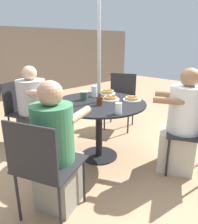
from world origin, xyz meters
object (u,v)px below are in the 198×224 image
object	(u,v)px
patio_table	(99,113)
diner_south	(181,126)
diner_east	(56,153)
patio_chair_north	(24,108)
pancake_plate_c	(110,98)
pancake_plate_b	(132,99)
drinking_glass_a	(118,108)
coffee_cup	(84,96)
pancake_plate_a	(107,92)
patio_chair_west	(121,96)
diner_north	(35,111)
syrup_bottle	(100,100)
patio_chair_east	(44,163)
drinking_glass_b	(94,91)

from	to	relation	value
patio_table	diner_south	xyz separation A→B (m)	(0.43, -0.85, -0.06)
patio_table	diner_east	distance (m)	0.95
patio_chair_north	diner_east	distance (m)	1.45
patio_table	pancake_plate_c	size ratio (longest dim) A/B	5.03
patio_table	pancake_plate_b	bearing A→B (deg)	-34.71
diner_south	drinking_glass_a	size ratio (longest dim) A/B	10.13
patio_chair_north	coffee_cup	bearing A→B (deg)	91.95
pancake_plate_a	patio_table	bearing A→B (deg)	-150.94
pancake_plate_b	patio_chair_north	bearing A→B (deg)	122.08
patio_table	pancake_plate_a	distance (m)	0.45
patio_table	patio_chair_north	xyz separation A→B (m)	(-0.45, 1.03, -0.07)
pancake_plate_b	drinking_glass_a	xyz separation A→B (m)	(-0.52, -0.21, 0.04)
diner_east	pancake_plate_a	bearing A→B (deg)	92.08
patio_chair_north	patio_chair_west	world-z (taller)	same
patio_chair_north	pancake_plate_a	size ratio (longest dim) A/B	4.01
diner_north	pancake_plate_a	size ratio (longest dim) A/B	5.00
diner_east	coffee_cup	distance (m)	1.03
pancake_plate_a	coffee_cup	world-z (taller)	coffee_cup
patio_chair_north	syrup_bottle	bearing A→B (deg)	84.49
patio_chair_west	diner_east	bearing A→B (deg)	88.57
diner_south	pancake_plate_b	size ratio (longest dim) A/B	5.23
patio_chair_north	diner_east	size ratio (longest dim) A/B	0.78
pancake_plate_a	diner_north	bearing A→B (deg)	138.82
pancake_plate_b	pancake_plate_c	xyz separation A→B (m)	(-0.18, 0.20, 0.00)
pancake_plate_a	patio_chair_east	bearing A→B (deg)	-155.82
patio_chair_east	coffee_cup	size ratio (longest dim) A/B	8.28
patio_table	pancake_plate_b	size ratio (longest dim) A/B	5.03
pancake_plate_a	drinking_glass_a	distance (m)	0.86
patio_chair_north	coffee_cup	distance (m)	0.95
patio_table	drinking_glass_b	size ratio (longest dim) A/B	8.01
pancake_plate_c	patio_chair_east	bearing A→B (deg)	-161.98
patio_table	pancake_plate_b	distance (m)	0.44
patio_table	patio_chair_west	world-z (taller)	patio_chair_west
syrup_bottle	pancake_plate_c	bearing A→B (deg)	13.24
diner_north	pancake_plate_b	world-z (taller)	diner_north
pancake_plate_a	pancake_plate_c	size ratio (longest dim) A/B	1.00
pancake_plate_c	drinking_glass_b	distance (m)	0.28
diner_north	drinking_glass_b	size ratio (longest dim) A/B	7.98
diner_north	diner_east	bearing A→B (deg)	44.21
patio_chair_east	diner_south	bearing A→B (deg)	51.72
patio_chair_east	patio_chair_west	size ratio (longest dim) A/B	1.00
patio_chair_west	pancake_plate_a	size ratio (longest dim) A/B	4.01
patio_chair_east	coffee_cup	world-z (taller)	patio_chair_east
diner_east	drinking_glass_a	xyz separation A→B (m)	(0.70, -0.09, 0.26)
patio_chair_east	pancake_plate_b	distance (m)	1.41
drinking_glass_a	patio_chair_west	bearing A→B (deg)	37.97
diner_east	diner_north	bearing A→B (deg)	135.64
drinking_glass_b	patio_chair_north	bearing A→B (deg)	127.52
diner_south	patio_chair_west	bearing A→B (deg)	39.38
diner_north	syrup_bottle	bearing A→B (deg)	83.50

